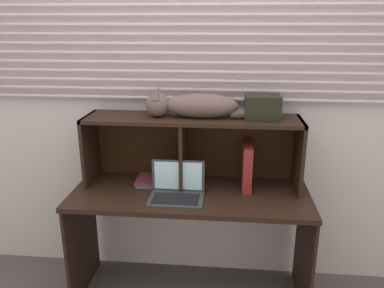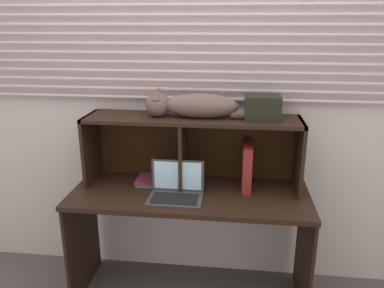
{
  "view_description": "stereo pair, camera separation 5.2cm",
  "coord_description": "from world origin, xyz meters",
  "px_view_note": "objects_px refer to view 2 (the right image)",
  "views": [
    {
      "loc": [
        0.21,
        -1.86,
        1.71
      ],
      "look_at": [
        0.0,
        0.35,
        1.0
      ],
      "focal_mm": 35.6,
      "sensor_mm": 36.0,
      "label": 1
    },
    {
      "loc": [
        0.26,
        -1.85,
        1.71
      ],
      "look_at": [
        0.0,
        0.35,
        1.0
      ],
      "focal_mm": 35.6,
      "sensor_mm": 36.0,
      "label": 2
    }
  ],
  "objects_px": {
    "storage_box": "(262,107)",
    "book_stack": "(153,180)",
    "cat": "(193,106)",
    "binder_upright": "(247,166)",
    "laptop": "(176,190)"
  },
  "relations": [
    {
      "from": "storage_box",
      "to": "book_stack",
      "type": "bearing_deg",
      "value": 179.73
    },
    {
      "from": "cat",
      "to": "binder_upright",
      "type": "xyz_separation_m",
      "value": [
        0.33,
        0.0,
        -0.37
      ]
    },
    {
      "from": "cat",
      "to": "laptop",
      "type": "relative_size",
      "value": 2.53
    },
    {
      "from": "binder_upright",
      "to": "storage_box",
      "type": "distance_m",
      "value": 0.37
    },
    {
      "from": "cat",
      "to": "book_stack",
      "type": "bearing_deg",
      "value": 179.3
    },
    {
      "from": "binder_upright",
      "to": "book_stack",
      "type": "bearing_deg",
      "value": 179.69
    },
    {
      "from": "binder_upright",
      "to": "storage_box",
      "type": "bearing_deg",
      "value": 0.0
    },
    {
      "from": "book_stack",
      "to": "binder_upright",
      "type": "bearing_deg",
      "value": -0.31
    },
    {
      "from": "binder_upright",
      "to": "book_stack",
      "type": "relative_size",
      "value": 1.37
    },
    {
      "from": "cat",
      "to": "book_stack",
      "type": "height_order",
      "value": "cat"
    },
    {
      "from": "binder_upright",
      "to": "book_stack",
      "type": "height_order",
      "value": "binder_upright"
    },
    {
      "from": "cat",
      "to": "storage_box",
      "type": "height_order",
      "value": "cat"
    },
    {
      "from": "laptop",
      "to": "book_stack",
      "type": "xyz_separation_m",
      "value": [
        -0.18,
        0.19,
        -0.03
      ]
    },
    {
      "from": "book_stack",
      "to": "storage_box",
      "type": "xyz_separation_m",
      "value": [
        0.66,
        -0.0,
        0.49
      ]
    },
    {
      "from": "binder_upright",
      "to": "storage_box",
      "type": "xyz_separation_m",
      "value": [
        0.07,
        0.0,
        0.37
      ]
    }
  ]
}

